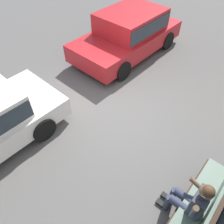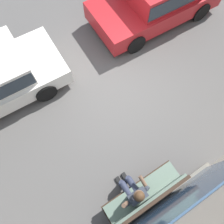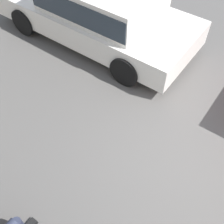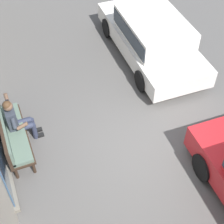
# 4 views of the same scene
# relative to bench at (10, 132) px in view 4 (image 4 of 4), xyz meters

# --- Properties ---
(ground_plane) EXTENTS (60.00, 60.00, 0.00)m
(ground_plane) POSITION_rel_bench_xyz_m (-1.13, -2.90, -0.55)
(ground_plane) COLOR #565451
(bench) EXTENTS (1.91, 0.55, 0.98)m
(bench) POSITION_rel_bench_xyz_m (0.00, 0.00, 0.00)
(bench) COLOR #332319
(bench) RESTS_ON ground_plane
(person_on_phone) EXTENTS (0.73, 0.74, 1.31)m
(person_on_phone) POSITION_rel_bench_xyz_m (0.19, -0.22, 0.13)
(person_on_phone) COLOR #2D3347
(person_on_phone) RESTS_ON ground_plane
(parked_car_mid) EXTENTS (4.48, 2.01, 1.35)m
(parked_car_mid) POSITION_rel_bench_xyz_m (1.98, -4.59, 0.19)
(parked_car_mid) COLOR white
(parked_car_mid) RESTS_ON ground_plane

